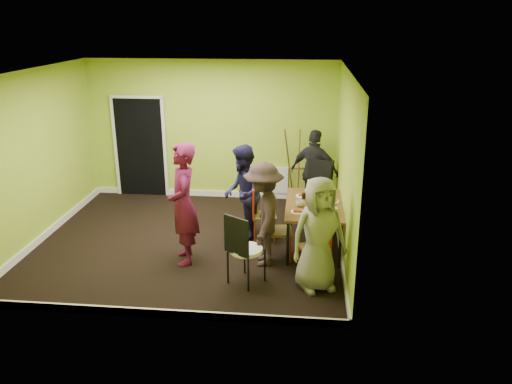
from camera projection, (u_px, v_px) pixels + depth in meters
ground at (190, 241)px, 8.38m from camera, size 5.00×5.00×0.00m
room_walls at (187, 185)px, 8.10m from camera, size 5.04×4.54×2.82m
dining_table at (314, 207)px, 7.97m from camera, size 0.90×1.50×0.75m
chair_left_far at (259, 210)px, 8.28m from camera, size 0.44×0.44×0.95m
chair_left_near at (273, 225)px, 7.63m from camera, size 0.46×0.45×0.98m
chair_back_end at (319, 177)px, 9.19m from camera, size 0.60×0.65×1.10m
chair_front_end at (316, 245)px, 7.06m from camera, size 0.51×0.51×0.93m
chair_bentwood at (243, 246)px, 6.87m from camera, size 0.57×0.57×1.06m
easel at (299, 167)px, 9.86m from camera, size 0.62×0.58×1.54m
plate_near_left at (302, 196)px, 8.28m from camera, size 0.22×0.22×0.01m
plate_near_right at (298, 212)px, 7.61m from camera, size 0.21×0.21×0.01m
plate_far_back at (312, 190)px, 8.54m from camera, size 0.25×0.25×0.01m
plate_far_front at (311, 215)px, 7.49m from camera, size 0.26×0.26×0.01m
plate_wall_back at (332, 201)px, 8.04m from camera, size 0.22×0.22×0.01m
plate_wall_front at (330, 209)px, 7.72m from camera, size 0.25×0.25×0.01m
thermos at (311, 197)px, 7.93m from camera, size 0.08×0.08×0.23m
blue_bottle at (332, 207)px, 7.55m from camera, size 0.08×0.08×0.21m
orange_bottle at (305, 196)px, 8.20m from camera, size 0.03×0.03×0.07m
glass_mid at (304, 196)px, 8.15m from camera, size 0.06×0.06×0.10m
glass_back at (320, 193)px, 8.26m from camera, size 0.06×0.06×0.10m
glass_front at (327, 213)px, 7.48m from camera, size 0.06×0.06×0.09m
cup_a at (300, 203)px, 7.83m from camera, size 0.12×0.12×0.10m
cup_b at (328, 201)px, 7.92m from camera, size 0.11×0.11×0.10m
person_standing at (183, 204)px, 7.42m from camera, size 0.61×0.78×1.87m
person_left_far at (243, 193)px, 8.26m from camera, size 0.72×0.86×1.62m
person_left_near at (263, 214)px, 7.41m from camera, size 0.63×1.05×1.59m
person_back_end at (315, 172)px, 9.37m from camera, size 1.02×0.73×1.61m
person_front_end at (319, 234)px, 6.71m from camera, size 0.93×0.79×1.61m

